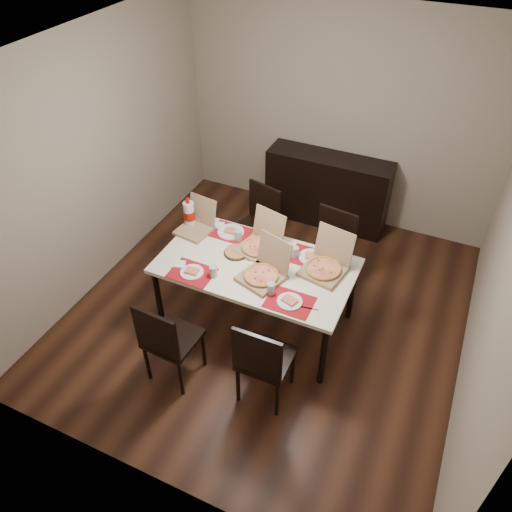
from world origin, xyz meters
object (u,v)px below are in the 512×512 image
object	(u,v)px
chair_near_right	(263,360)
soda_bottle	(189,214)
dining_table	(256,270)
sideboard	(327,190)
chair_near_left	(167,340)
dip_bowl	(266,253)
pizza_box_center	(264,273)
chair_far_right	(330,249)
chair_far_left	(258,222)

from	to	relation	value
chair_near_right	soda_bottle	distance (m)	1.73
dining_table	chair_near_right	bearing A→B (deg)	-62.00
sideboard	dining_table	world-z (taller)	sideboard
chair_near_left	chair_near_right	distance (m)	0.84
sideboard	dip_bowl	distance (m)	1.81
dining_table	soda_bottle	distance (m)	0.92
chair_near_right	pizza_box_center	size ratio (longest dim) A/B	1.94
chair_far_right	dip_bowl	world-z (taller)	chair_far_right
sideboard	dining_table	size ratio (longest dim) A/B	0.83
sideboard	chair_far_left	distance (m)	1.15
sideboard	soda_bottle	distance (m)	1.98
chair_near_right	dip_bowl	world-z (taller)	chair_near_right
dip_bowl	sideboard	bearing A→B (deg)	88.73
chair_near_right	soda_bottle	size ratio (longest dim) A/B	2.81
chair_near_left	soda_bottle	xyz separation A→B (m)	(-0.47, 1.22, 0.38)
chair_near_right	chair_near_left	bearing A→B (deg)	-170.31
sideboard	dip_bowl	world-z (taller)	sideboard
chair_near_left	chair_near_right	xyz separation A→B (m)	(0.83, 0.14, 0.00)
sideboard	dining_table	xyz separation A→B (m)	(-0.07, -1.96, 0.23)
pizza_box_center	soda_bottle	size ratio (longest dim) A/B	1.45
dining_table	soda_bottle	world-z (taller)	soda_bottle
soda_bottle	chair_far_left	bearing A→B (deg)	54.04
chair_near_right	chair_far_left	xyz separation A→B (m)	(-0.82, 1.72, 0.00)
chair_near_left	soda_bottle	distance (m)	1.36
sideboard	dip_bowl	xyz separation A→B (m)	(-0.04, -1.79, 0.31)
pizza_box_center	chair_far_right	bearing A→B (deg)	69.62
chair_far_left	sideboard	bearing A→B (deg)	66.31
chair_near_left	dip_bowl	size ratio (longest dim) A/B	8.34
dining_table	chair_near_right	size ratio (longest dim) A/B	1.94
chair_near_right	chair_far_left	world-z (taller)	same
chair_near_left	soda_bottle	size ratio (longest dim) A/B	2.81
dining_table	chair_far_left	xyz separation A→B (m)	(-0.39, 0.91, -0.17)
sideboard	pizza_box_center	size ratio (longest dim) A/B	3.13
chair_near_left	chair_far_left	distance (m)	1.86
dip_bowl	soda_bottle	xyz separation A→B (m)	(-0.89, 0.09, 0.13)
dining_table	dip_bowl	xyz separation A→B (m)	(0.03, 0.18, 0.08)
chair_far_right	pizza_box_center	distance (m)	1.03
chair_near_right	sideboard	bearing A→B (deg)	97.48
chair_far_right	dining_table	bearing A→B (deg)	-121.28
pizza_box_center	dip_bowl	xyz separation A→B (m)	(-0.11, 0.31, -0.04)
sideboard	chair_far_right	bearing A→B (deg)	-70.49
chair_far_right	soda_bottle	distance (m)	1.49
chair_near_left	chair_far_right	world-z (taller)	same
pizza_box_center	soda_bottle	bearing A→B (deg)	157.88
chair_near_right	soda_bottle	xyz separation A→B (m)	(-1.29, 1.08, 0.38)
dining_table	soda_bottle	size ratio (longest dim) A/B	5.45
chair_near_left	dip_bowl	world-z (taller)	chair_near_left
chair_far_right	dip_bowl	bearing A→B (deg)	-126.35
sideboard	dip_bowl	bearing A→B (deg)	-91.27
dining_table	soda_bottle	xyz separation A→B (m)	(-0.86, 0.27, 0.21)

